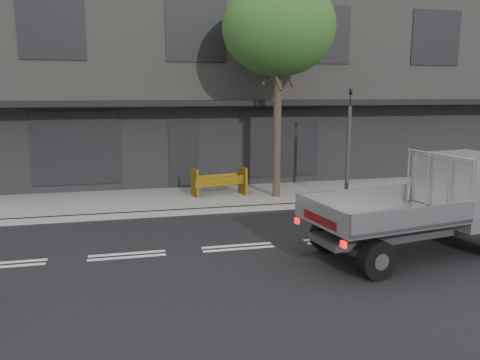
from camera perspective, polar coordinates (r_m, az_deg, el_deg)
name	(u,v)px	position (r m, az deg, el deg)	size (l,w,h in m)	color
ground	(238,247)	(10.50, -0.26, -8.21)	(80.00, 80.00, 0.00)	black
sidewalk	(205,198)	(14.94, -4.24, -2.24)	(32.00, 3.20, 0.15)	gray
kerb	(214,210)	(13.40, -3.19, -3.73)	(32.00, 0.20, 0.15)	gray
building_main	(181,78)	(21.12, -7.19, 12.18)	(26.00, 10.00, 8.00)	slate
street_tree	(279,28)	(14.70, 4.73, 17.96)	(3.40, 3.40, 6.74)	#382B21
traffic_light_pole	(348,151)	(14.63, 13.03, 3.52)	(0.12, 0.12, 3.50)	#2D2D30
flatbed_ute	(453,194)	(11.17, 24.54, -1.54)	(4.87, 2.58, 2.14)	black
construction_barrier	(220,182)	(14.66, -2.41, -0.29)	(1.67, 0.67, 0.94)	#DFA00B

